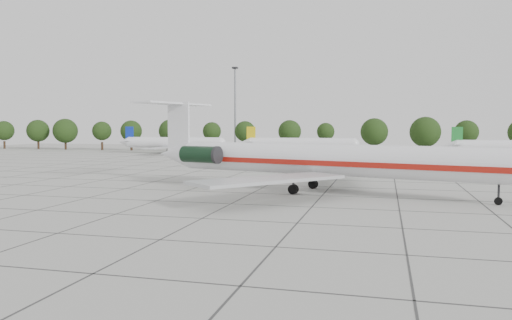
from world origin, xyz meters
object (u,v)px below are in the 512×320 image
(bg_airliner_c, at_px, (300,144))
(floodlight_mast, at_px, (235,104))
(main_airliner, at_px, (309,159))
(bg_airliner_b, at_px, (173,143))

(bg_airliner_c, height_order, floodlight_mast, floodlight_mast)
(main_airliner, distance_m, floodlight_mast, 96.59)
(bg_airliner_b, bearing_deg, floodlight_mast, 57.08)
(main_airliner, bearing_deg, bg_airliner_b, 139.75)
(bg_airliner_b, bearing_deg, bg_airliner_c, 1.97)
(main_airliner, height_order, bg_airliner_b, main_airliner)
(bg_airliner_b, height_order, bg_airliner_c, same)
(floodlight_mast, bearing_deg, main_airliner, -67.92)
(main_airliner, height_order, floodlight_mast, floodlight_mast)
(main_airliner, xyz_separation_m, floodlight_mast, (-36.09, 88.98, 10.44))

